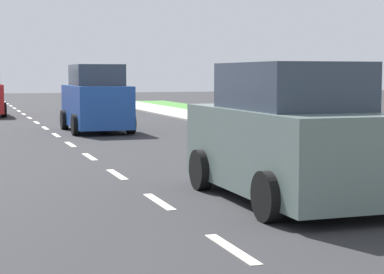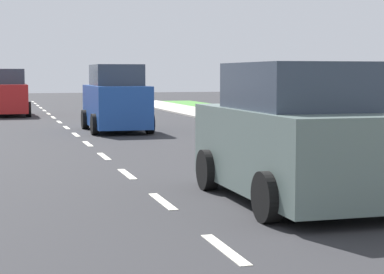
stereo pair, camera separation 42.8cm
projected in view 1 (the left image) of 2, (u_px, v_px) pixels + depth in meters
name	position (u px, v px, depth m)	size (l,w,h in m)	color
ground_plane	(55.00, 135.00, 22.18)	(96.00, 96.00, 0.00)	#28282B
lane_center_line	(41.00, 125.00, 26.15)	(0.14, 46.40, 0.01)	silver
car_outgoing_ahead	(288.00, 137.00, 10.59)	(2.06, 4.32, 2.11)	slate
car_outgoing_far	(96.00, 101.00, 23.22)	(2.00, 4.04, 2.24)	#1E4799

